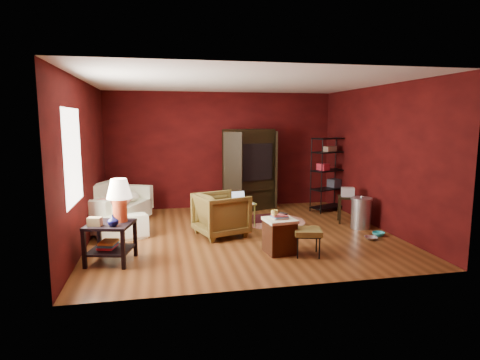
{
  "coord_description": "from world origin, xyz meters",
  "views": [
    {
      "loc": [
        -1.49,
        -7.19,
        2.12
      ],
      "look_at": [
        0.0,
        0.2,
        1.0
      ],
      "focal_mm": 30.0,
      "sensor_mm": 36.0,
      "label": 1
    }
  ],
  "objects_px": {
    "armchair": "(221,212)",
    "wire_shelving": "(329,171)",
    "side_table": "(115,212)",
    "hamper": "(280,235)",
    "tv_armoire": "(250,168)",
    "laptop_desk": "(240,206)",
    "sofa": "(113,206)"
  },
  "relations": [
    {
      "from": "laptop_desk",
      "to": "tv_armoire",
      "type": "distance_m",
      "value": 1.73
    },
    {
      "from": "sofa",
      "to": "armchair",
      "type": "xyz_separation_m",
      "value": [
        2.03,
        -0.99,
        0.0
      ]
    },
    {
      "from": "side_table",
      "to": "laptop_desk",
      "type": "distance_m",
      "value": 2.76
    },
    {
      "from": "laptop_desk",
      "to": "wire_shelving",
      "type": "bearing_deg",
      "value": 11.75
    },
    {
      "from": "hamper",
      "to": "tv_armoire",
      "type": "relative_size",
      "value": 0.34
    },
    {
      "from": "hamper",
      "to": "wire_shelving",
      "type": "height_order",
      "value": "wire_shelving"
    },
    {
      "from": "side_table",
      "to": "armchair",
      "type": "bearing_deg",
      "value": 30.59
    },
    {
      "from": "side_table",
      "to": "tv_armoire",
      "type": "bearing_deg",
      "value": 48.43
    },
    {
      "from": "laptop_desk",
      "to": "wire_shelving",
      "type": "height_order",
      "value": "wire_shelving"
    },
    {
      "from": "sofa",
      "to": "side_table",
      "type": "bearing_deg",
      "value": 171.51
    },
    {
      "from": "laptop_desk",
      "to": "tv_armoire",
      "type": "height_order",
      "value": "tv_armoire"
    },
    {
      "from": "armchair",
      "to": "wire_shelving",
      "type": "relative_size",
      "value": 0.51
    },
    {
      "from": "side_table",
      "to": "laptop_desk",
      "type": "bearing_deg",
      "value": 35.42
    },
    {
      "from": "laptop_desk",
      "to": "hamper",
      "type": "bearing_deg",
      "value": -91.93
    },
    {
      "from": "hamper",
      "to": "sofa",
      "type": "bearing_deg",
      "value": 142.08
    },
    {
      "from": "laptop_desk",
      "to": "armchair",
      "type": "bearing_deg",
      "value": -142.35
    },
    {
      "from": "tv_armoire",
      "to": "side_table",
      "type": "bearing_deg",
      "value": -151.99
    },
    {
      "from": "side_table",
      "to": "wire_shelving",
      "type": "xyz_separation_m",
      "value": [
        4.58,
        2.61,
        0.19
      ]
    },
    {
      "from": "hamper",
      "to": "wire_shelving",
      "type": "relative_size",
      "value": 0.38
    },
    {
      "from": "sofa",
      "to": "laptop_desk",
      "type": "relative_size",
      "value": 3.2
    },
    {
      "from": "sofa",
      "to": "wire_shelving",
      "type": "relative_size",
      "value": 1.29
    },
    {
      "from": "sofa",
      "to": "hamper",
      "type": "height_order",
      "value": "sofa"
    },
    {
      "from": "side_table",
      "to": "hamper",
      "type": "relative_size",
      "value": 1.94
    },
    {
      "from": "hamper",
      "to": "tv_armoire",
      "type": "xyz_separation_m",
      "value": [
        0.24,
        3.27,
        0.71
      ]
    },
    {
      "from": "sofa",
      "to": "wire_shelving",
      "type": "distance_m",
      "value": 4.9
    },
    {
      "from": "armchair",
      "to": "tv_armoire",
      "type": "relative_size",
      "value": 0.46
    },
    {
      "from": "sofa",
      "to": "hamper",
      "type": "bearing_deg",
      "value": -143.47
    },
    {
      "from": "sofa",
      "to": "wire_shelving",
      "type": "height_order",
      "value": "wire_shelving"
    },
    {
      "from": "laptop_desk",
      "to": "tv_armoire",
      "type": "relative_size",
      "value": 0.36
    },
    {
      "from": "armchair",
      "to": "laptop_desk",
      "type": "xyz_separation_m",
      "value": [
        0.46,
        0.54,
        -0.01
      ]
    },
    {
      "from": "hamper",
      "to": "laptop_desk",
      "type": "distance_m",
      "value": 1.76
    },
    {
      "from": "side_table",
      "to": "laptop_desk",
      "type": "xyz_separation_m",
      "value": [
        2.24,
        1.59,
        -0.32
      ]
    }
  ]
}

